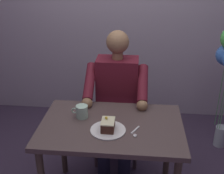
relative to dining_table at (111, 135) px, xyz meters
name	(u,v)px	position (x,y,z in m)	size (l,w,h in m)	color
dining_table	(111,135)	(0.00, 0.00, 0.00)	(1.03, 0.68, 0.71)	#4B3C3B
chair	(118,108)	(0.00, -0.64, -0.13)	(0.42, 0.42, 0.89)	#5C4E4B
seated_person	(117,101)	(0.00, -0.47, 0.04)	(0.53, 0.58, 1.27)	maroon
dessert_plate	(108,130)	(0.01, 0.09, 0.10)	(0.25, 0.25, 0.01)	white
cake_slice	(108,125)	(0.01, 0.09, 0.14)	(0.09, 0.12, 0.09)	#4A291E
coffee_cup	(82,111)	(0.23, -0.08, 0.14)	(0.12, 0.09, 0.10)	#B0D9BE
dessert_spoon	(135,133)	(-0.17, 0.10, 0.10)	(0.06, 0.14, 0.01)	silver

